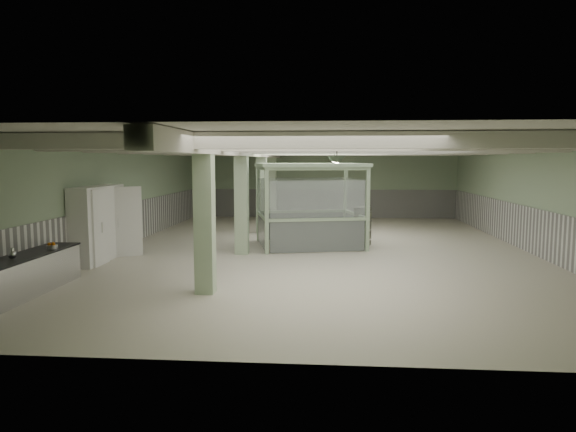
# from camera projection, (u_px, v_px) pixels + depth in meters

# --- Properties ---
(floor) EXTENTS (20.00, 20.00, 0.00)m
(floor) POSITION_uv_depth(u_px,v_px,m) (319.00, 249.00, 17.59)
(floor) COLOR beige
(floor) RESTS_ON ground
(ceiling) EXTENTS (14.00, 20.00, 0.02)m
(ceiling) POSITION_uv_depth(u_px,v_px,m) (320.00, 144.00, 17.21)
(ceiling) COLOR beige
(ceiling) RESTS_ON wall_back
(wall_back) EXTENTS (14.00, 0.02, 3.60)m
(wall_back) POSITION_uv_depth(u_px,v_px,m) (323.00, 184.00, 27.31)
(wall_back) COLOR #8EA483
(wall_back) RESTS_ON floor
(wall_front) EXTENTS (14.00, 0.02, 3.60)m
(wall_front) POSITION_uv_depth(u_px,v_px,m) (307.00, 246.00, 7.49)
(wall_front) COLOR #8EA483
(wall_front) RESTS_ON floor
(wall_left) EXTENTS (0.02, 20.00, 3.60)m
(wall_left) POSITION_uv_depth(u_px,v_px,m) (119.00, 196.00, 17.95)
(wall_left) COLOR #8EA483
(wall_left) RESTS_ON floor
(wall_right) EXTENTS (0.02, 20.00, 3.60)m
(wall_right) POSITION_uv_depth(u_px,v_px,m) (532.00, 198.00, 16.85)
(wall_right) COLOR #8EA483
(wall_right) RESTS_ON floor
(wainscot_left) EXTENTS (0.05, 19.90, 1.50)m
(wainscot_left) POSITION_uv_depth(u_px,v_px,m) (121.00, 226.00, 18.06)
(wainscot_left) COLOR silver
(wainscot_left) RESTS_ON floor
(wainscot_right) EXTENTS (0.05, 19.90, 1.50)m
(wainscot_right) POSITION_uv_depth(u_px,v_px,m) (530.00, 230.00, 16.97)
(wainscot_right) COLOR silver
(wainscot_right) RESTS_ON floor
(wainscot_back) EXTENTS (13.90, 0.05, 1.50)m
(wainscot_back) POSITION_uv_depth(u_px,v_px,m) (323.00, 203.00, 27.40)
(wainscot_back) COLOR silver
(wainscot_back) RESTS_ON floor
(girder) EXTENTS (0.45, 19.90, 0.40)m
(girder) POSITION_uv_depth(u_px,v_px,m) (246.00, 150.00, 17.43)
(girder) COLOR beige
(girder) RESTS_ON ceiling
(beam_a) EXTENTS (13.90, 0.35, 0.32)m
(beam_a) POSITION_uv_depth(u_px,v_px,m) (313.00, 141.00, 9.79)
(beam_a) COLOR beige
(beam_a) RESTS_ON ceiling
(beam_b) EXTENTS (13.90, 0.35, 0.32)m
(beam_b) POSITION_uv_depth(u_px,v_px,m) (316.00, 145.00, 12.27)
(beam_b) COLOR beige
(beam_b) RESTS_ON ceiling
(beam_c) EXTENTS (13.90, 0.35, 0.32)m
(beam_c) POSITION_uv_depth(u_px,v_px,m) (318.00, 147.00, 14.75)
(beam_c) COLOR beige
(beam_c) RESTS_ON ceiling
(beam_d) EXTENTS (13.90, 0.35, 0.32)m
(beam_d) POSITION_uv_depth(u_px,v_px,m) (320.00, 149.00, 17.23)
(beam_d) COLOR beige
(beam_d) RESTS_ON ceiling
(beam_e) EXTENTS (13.90, 0.35, 0.32)m
(beam_e) POSITION_uv_depth(u_px,v_px,m) (321.00, 150.00, 19.70)
(beam_e) COLOR beige
(beam_e) RESTS_ON ceiling
(beam_f) EXTENTS (13.90, 0.35, 0.32)m
(beam_f) POSITION_uv_depth(u_px,v_px,m) (322.00, 152.00, 22.18)
(beam_f) COLOR beige
(beam_f) RESTS_ON ceiling
(beam_g) EXTENTS (13.90, 0.35, 0.32)m
(beam_g) POSITION_uv_depth(u_px,v_px,m) (322.00, 152.00, 24.66)
(beam_g) COLOR beige
(beam_g) RESTS_ON ceiling
(column_a) EXTENTS (0.42, 0.42, 3.60)m
(column_a) POSITION_uv_depth(u_px,v_px,m) (205.00, 215.00, 11.65)
(column_a) COLOR #B0CBA3
(column_a) RESTS_ON floor
(column_b) EXTENTS (0.42, 0.42, 3.60)m
(column_b) POSITION_uv_depth(u_px,v_px,m) (242.00, 199.00, 16.61)
(column_b) COLOR #B0CBA3
(column_b) RESTS_ON floor
(column_c) EXTENTS (0.42, 0.42, 3.60)m
(column_c) POSITION_uv_depth(u_px,v_px,m) (262.00, 190.00, 21.56)
(column_c) COLOR #B0CBA3
(column_c) RESTS_ON floor
(column_d) EXTENTS (0.42, 0.42, 3.60)m
(column_d) POSITION_uv_depth(u_px,v_px,m) (272.00, 185.00, 25.52)
(column_d) COLOR #B0CBA3
(column_d) RESTS_ON floor
(pendant_front) EXTENTS (0.44, 0.44, 0.22)m
(pendant_front) POSITION_uv_depth(u_px,v_px,m) (337.00, 160.00, 12.27)
(pendant_front) COLOR #304030
(pendant_front) RESTS_ON ceiling
(pendant_mid) EXTENTS (0.44, 0.44, 0.22)m
(pendant_mid) POSITION_uv_depth(u_px,v_px,m) (334.00, 160.00, 17.72)
(pendant_mid) COLOR #304030
(pendant_mid) RESTS_ON ceiling
(pendant_back) EXTENTS (0.44, 0.44, 0.22)m
(pendant_back) POSITION_uv_depth(u_px,v_px,m) (333.00, 160.00, 22.68)
(pendant_back) COLOR #304030
(pendant_back) RESTS_ON ceiling
(prep_counter) EXTENTS (0.80, 4.57, 0.91)m
(prep_counter) POSITION_uv_depth(u_px,v_px,m) (13.00, 279.00, 11.19)
(prep_counter) COLOR silver
(prep_counter) RESTS_ON floor
(pitcher_far) EXTENTS (0.21, 0.23, 0.25)m
(pitcher_far) POSITION_uv_depth(u_px,v_px,m) (12.00, 254.00, 11.16)
(pitcher_far) COLOR silver
(pitcher_far) RESTS_ON prep_counter
(orange_bowl) EXTENTS (0.32, 0.32, 0.09)m
(orange_bowl) POSITION_uv_depth(u_px,v_px,m) (52.00, 247.00, 12.45)
(orange_bowl) COLOR #B2B2B7
(orange_bowl) RESTS_ON prep_counter
(walkin_cooler) EXTENTS (1.21, 2.56, 2.35)m
(walkin_cooler) POSITION_uv_depth(u_px,v_px,m) (99.00, 222.00, 15.51)
(walkin_cooler) COLOR white
(walkin_cooler) RESTS_ON floor
(guard_booth) EXTENTS (4.24, 3.82, 2.94)m
(guard_booth) POSITION_uv_depth(u_px,v_px,m) (310.00, 191.00, 18.16)
(guard_booth) COLOR #A0BB95
(guard_booth) RESTS_ON floor
(filing_cabinet) EXTENTS (0.67, 0.77, 1.39)m
(filing_cabinet) POSITION_uv_depth(u_px,v_px,m) (363.00, 226.00, 18.30)
(filing_cabinet) COLOR #4F5244
(filing_cabinet) RESTS_ON floor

